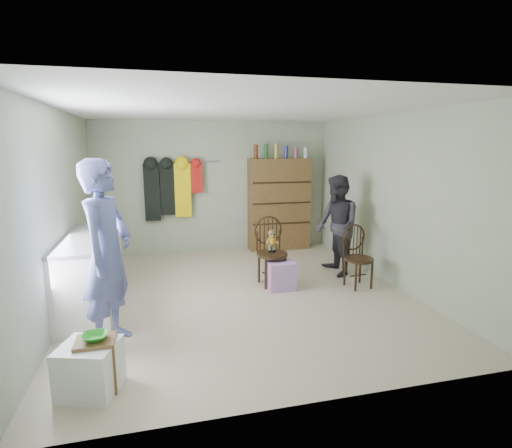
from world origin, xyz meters
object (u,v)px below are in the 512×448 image
object	(u,v)px
dresser	(279,204)
chair_far	(357,254)
chair_front	(271,247)
counter	(91,272)

from	to	relation	value
dresser	chair_far	bearing A→B (deg)	-79.32
chair_front	dresser	distance (m)	2.15
counter	dresser	size ratio (longest dim) A/B	0.89
chair_front	counter	bearing A→B (deg)	-176.42
chair_far	dresser	distance (m)	2.46
counter	dresser	world-z (taller)	dresser
counter	chair_far	world-z (taller)	counter
counter	dresser	distance (m)	3.96
chair_front	dresser	size ratio (longest dim) A/B	0.49
chair_front	chair_far	world-z (taller)	chair_front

